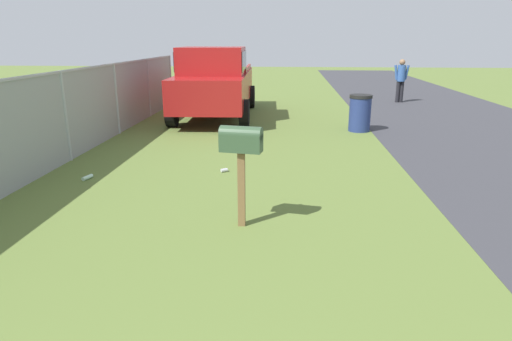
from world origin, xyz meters
TOP-DOWN VIEW (x-y plane):
  - mailbox at (6.55, 0.49)m, footprint 0.28×0.54m
  - pickup_truck at (14.67, 2.16)m, footprint 5.52×2.40m
  - trash_bin at (12.82, -1.93)m, footprint 0.58×0.58m
  - pedestrian at (18.43, -4.25)m, footprint 0.30×0.57m
  - fence_section at (9.46, 4.22)m, footprint 15.73×0.07m
  - litter_can_midfield_b at (8.89, 1.06)m, footprint 0.12×0.14m
  - litter_bottle_by_mailbox at (8.28, 3.34)m, footprint 0.23×0.13m

SIDE VIEW (x-z plane):
  - litter_can_midfield_b at x=8.89m, z-range 0.00..0.07m
  - litter_bottle_by_mailbox at x=8.28m, z-range 0.00..0.07m
  - trash_bin at x=12.82m, z-range 0.00..0.95m
  - pedestrian at x=18.43m, z-range 0.12..1.71m
  - fence_section at x=9.46m, z-range 0.07..1.82m
  - mailbox at x=6.55m, z-range 0.39..1.70m
  - pickup_truck at x=14.67m, z-range 0.06..2.15m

